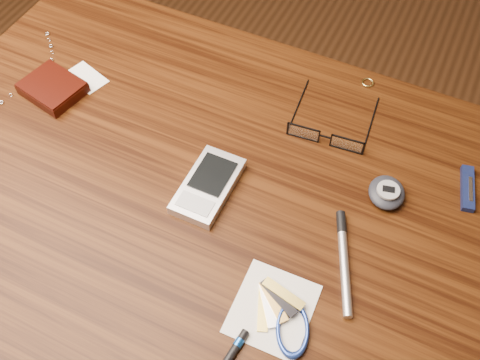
{
  "coord_description": "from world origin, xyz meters",
  "views": [
    {
      "loc": [
        0.24,
        -0.37,
        1.41
      ],
      "look_at": [
        0.04,
        0.03,
        0.76
      ],
      "focal_mm": 40.0,
      "sensor_mm": 36.0,
      "label": 1
    }
  ],
  "objects_px": {
    "eyeglasses": "(326,135)",
    "desk": "(207,225)",
    "silver_pen": "(343,254)",
    "notepad_keys": "(283,317)",
    "wallet_and_card": "(53,88)",
    "pedometer": "(387,192)",
    "pda_phone": "(208,186)",
    "pocket_knife": "(468,188)"
  },
  "relations": [
    {
      "from": "eyeglasses",
      "to": "pda_phone",
      "type": "relative_size",
      "value": 1.11
    },
    {
      "from": "wallet_and_card",
      "to": "pedometer",
      "type": "xyz_separation_m",
      "value": [
        0.57,
        0.04,
        0.0
      ]
    },
    {
      "from": "desk",
      "to": "silver_pen",
      "type": "xyz_separation_m",
      "value": [
        0.22,
        -0.01,
        0.11
      ]
    },
    {
      "from": "notepad_keys",
      "to": "silver_pen",
      "type": "xyz_separation_m",
      "value": [
        0.04,
        0.12,
        0.0
      ]
    },
    {
      "from": "wallet_and_card",
      "to": "pocket_knife",
      "type": "relative_size",
      "value": 1.64
    },
    {
      "from": "wallet_and_card",
      "to": "eyeglasses",
      "type": "height_order",
      "value": "eyeglasses"
    },
    {
      "from": "eyeglasses",
      "to": "pocket_knife",
      "type": "distance_m",
      "value": 0.22
    },
    {
      "from": "wallet_and_card",
      "to": "desk",
      "type": "bearing_deg",
      "value": -12.26
    },
    {
      "from": "notepad_keys",
      "to": "pocket_knife",
      "type": "bearing_deg",
      "value": 60.46
    },
    {
      "from": "desk",
      "to": "silver_pen",
      "type": "distance_m",
      "value": 0.25
    },
    {
      "from": "silver_pen",
      "to": "desk",
      "type": "bearing_deg",
      "value": 176.75
    },
    {
      "from": "pedometer",
      "to": "silver_pen",
      "type": "bearing_deg",
      "value": -101.44
    },
    {
      "from": "desk",
      "to": "wallet_and_card",
      "type": "height_order",
      "value": "wallet_and_card"
    },
    {
      "from": "pedometer",
      "to": "silver_pen",
      "type": "height_order",
      "value": "pedometer"
    },
    {
      "from": "desk",
      "to": "wallet_and_card",
      "type": "relative_size",
      "value": 7.55
    },
    {
      "from": "desk",
      "to": "eyeglasses",
      "type": "relative_size",
      "value": 7.18
    },
    {
      "from": "notepad_keys",
      "to": "pocket_knife",
      "type": "relative_size",
      "value": 1.54
    },
    {
      "from": "pda_phone",
      "to": "pedometer",
      "type": "relative_size",
      "value": 1.76
    },
    {
      "from": "pda_phone",
      "to": "pedometer",
      "type": "xyz_separation_m",
      "value": [
        0.24,
        0.1,
        0.0
      ]
    },
    {
      "from": "pocket_knife",
      "to": "pda_phone",
      "type": "bearing_deg",
      "value": -154.73
    },
    {
      "from": "eyeglasses",
      "to": "wallet_and_card",
      "type": "bearing_deg",
      "value": -167.69
    },
    {
      "from": "wallet_and_card",
      "to": "pocket_knife",
      "type": "height_order",
      "value": "wallet_and_card"
    },
    {
      "from": "wallet_and_card",
      "to": "eyeglasses",
      "type": "bearing_deg",
      "value": 12.31
    },
    {
      "from": "notepad_keys",
      "to": "silver_pen",
      "type": "height_order",
      "value": "same"
    },
    {
      "from": "desk",
      "to": "wallet_and_card",
      "type": "distance_m",
      "value": 0.35
    },
    {
      "from": "wallet_and_card",
      "to": "pedometer",
      "type": "height_order",
      "value": "pedometer"
    },
    {
      "from": "pda_phone",
      "to": "silver_pen",
      "type": "relative_size",
      "value": 0.85
    },
    {
      "from": "desk",
      "to": "notepad_keys",
      "type": "height_order",
      "value": "notepad_keys"
    },
    {
      "from": "wallet_and_card",
      "to": "pedometer",
      "type": "bearing_deg",
      "value": 3.67
    },
    {
      "from": "notepad_keys",
      "to": "desk",
      "type": "bearing_deg",
      "value": 144.49
    },
    {
      "from": "eyeglasses",
      "to": "silver_pen",
      "type": "distance_m",
      "value": 0.2
    },
    {
      "from": "notepad_keys",
      "to": "pocket_knife",
      "type": "xyz_separation_m",
      "value": [
        0.17,
        0.3,
        0.0
      ]
    },
    {
      "from": "wallet_and_card",
      "to": "notepad_keys",
      "type": "distance_m",
      "value": 0.54
    },
    {
      "from": "pedometer",
      "to": "silver_pen",
      "type": "distance_m",
      "value": 0.12
    },
    {
      "from": "eyeglasses",
      "to": "desk",
      "type": "bearing_deg",
      "value": -127.66
    },
    {
      "from": "pedometer",
      "to": "notepad_keys",
      "type": "distance_m",
      "value": 0.25
    },
    {
      "from": "eyeglasses",
      "to": "silver_pen",
      "type": "xyz_separation_m",
      "value": [
        0.09,
        -0.18,
        -0.01
      ]
    },
    {
      "from": "desk",
      "to": "eyeglasses",
      "type": "bearing_deg",
      "value": 52.34
    },
    {
      "from": "pedometer",
      "to": "pocket_knife",
      "type": "xyz_separation_m",
      "value": [
        0.11,
        0.06,
        -0.01
      ]
    },
    {
      "from": "wallet_and_card",
      "to": "notepad_keys",
      "type": "height_order",
      "value": "wallet_and_card"
    },
    {
      "from": "desk",
      "to": "notepad_keys",
      "type": "distance_m",
      "value": 0.25
    },
    {
      "from": "wallet_and_card",
      "to": "silver_pen",
      "type": "height_order",
      "value": "wallet_and_card"
    }
  ]
}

